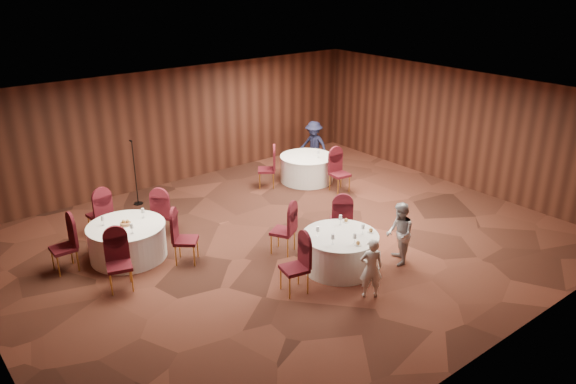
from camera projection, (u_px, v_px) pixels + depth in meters
ground at (287, 242)px, 12.57m from camera, size 12.00×12.00×0.00m
room_shell at (286, 159)px, 11.83m from camera, size 12.00×12.00×12.00m
table_main at (340, 251)px, 11.38m from camera, size 1.55×1.55×0.74m
table_left at (128, 241)px, 11.80m from camera, size 1.62×1.62×0.74m
table_right at (307, 168)px, 16.01m from camera, size 1.53×1.53×0.74m
chairs_main at (307, 238)px, 11.63m from camera, size 2.82×2.04×1.00m
chairs_left at (127, 235)px, 11.78m from camera, size 2.99×3.12×1.00m
chairs_right at (303, 172)px, 15.38m from camera, size 2.00×2.18×1.00m
tabletop_main at (349, 230)px, 11.22m from camera, size 1.09×1.05×0.22m
tabletop_left at (126, 222)px, 11.63m from camera, size 0.89×0.80×0.22m
tabletop_right at (318, 152)px, 15.70m from camera, size 0.08×0.08×0.22m
mic_stand at (136, 185)px, 14.39m from camera, size 0.24×0.24×1.72m
woman_a at (371, 268)px, 10.31m from camera, size 0.52×0.47×1.19m
woman_b at (400, 234)px, 11.46m from camera, size 0.79×0.82×1.33m
man_c at (314, 145)px, 16.90m from camera, size 0.78×1.05×1.45m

